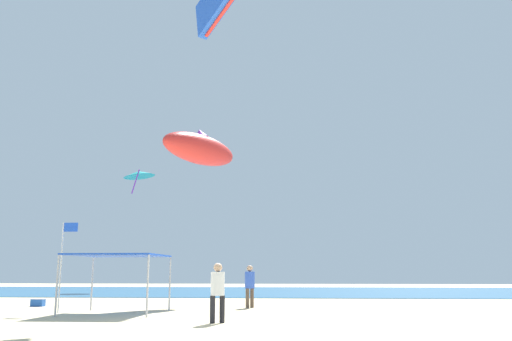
{
  "coord_description": "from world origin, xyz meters",
  "views": [
    {
      "loc": [
        2.82,
        -17.86,
        1.53
      ],
      "look_at": [
        0.62,
        10.21,
        6.83
      ],
      "focal_mm": 37.93,
      "sensor_mm": 36.0,
      "label": 1
    }
  ],
  "objects_px": {
    "person_leftmost": "(250,283)",
    "cooler_box": "(38,302)",
    "banner_flag": "(63,258)",
    "kite_inflatable_red": "(200,149)",
    "canopy_tent": "(119,257)",
    "person_near_tent": "(218,288)",
    "kite_delta_teal": "(139,174)"
  },
  "relations": [
    {
      "from": "person_leftmost",
      "to": "cooler_box",
      "type": "xyz_separation_m",
      "value": [
        -9.65,
        0.22,
        -0.89
      ]
    },
    {
      "from": "banner_flag",
      "to": "kite_inflatable_red",
      "type": "height_order",
      "value": "kite_inflatable_red"
    },
    {
      "from": "canopy_tent",
      "to": "person_near_tent",
      "type": "distance_m",
      "value": 5.68
    },
    {
      "from": "kite_inflatable_red",
      "to": "kite_delta_teal",
      "type": "xyz_separation_m",
      "value": [
        -8.65,
        18.07,
        2.1
      ]
    },
    {
      "from": "kite_inflatable_red",
      "to": "person_near_tent",
      "type": "bearing_deg",
      "value": -135.73
    },
    {
      "from": "canopy_tent",
      "to": "kite_delta_teal",
      "type": "relative_size",
      "value": 1.15
    },
    {
      "from": "banner_flag",
      "to": "kite_inflatable_red",
      "type": "bearing_deg",
      "value": 56.76
    },
    {
      "from": "person_leftmost",
      "to": "person_near_tent",
      "type": "bearing_deg",
      "value": -150.49
    },
    {
      "from": "banner_flag",
      "to": "cooler_box",
      "type": "height_order",
      "value": "banner_flag"
    },
    {
      "from": "canopy_tent",
      "to": "person_near_tent",
      "type": "xyz_separation_m",
      "value": [
        4.34,
        -3.51,
        -1.04
      ]
    },
    {
      "from": "canopy_tent",
      "to": "kite_inflatable_red",
      "type": "bearing_deg",
      "value": 74.08
    },
    {
      "from": "canopy_tent",
      "to": "person_near_tent",
      "type": "height_order",
      "value": "canopy_tent"
    },
    {
      "from": "person_near_tent",
      "to": "banner_flag",
      "type": "height_order",
      "value": "banner_flag"
    },
    {
      "from": "banner_flag",
      "to": "kite_inflatable_red",
      "type": "distance_m",
      "value": 9.4
    },
    {
      "from": "person_near_tent",
      "to": "kite_inflatable_red",
      "type": "bearing_deg",
      "value": -108.46
    },
    {
      "from": "person_near_tent",
      "to": "cooler_box",
      "type": "height_order",
      "value": "person_near_tent"
    },
    {
      "from": "person_leftmost",
      "to": "kite_delta_teal",
      "type": "bearing_deg",
      "value": 61.11
    },
    {
      "from": "canopy_tent",
      "to": "kite_delta_teal",
      "type": "xyz_separation_m",
      "value": [
        -6.8,
        24.53,
        7.77
      ]
    },
    {
      "from": "canopy_tent",
      "to": "person_leftmost",
      "type": "relative_size",
      "value": 1.83
    },
    {
      "from": "kite_inflatable_red",
      "to": "cooler_box",
      "type": "bearing_deg",
      "value": 140.68
    },
    {
      "from": "cooler_box",
      "to": "person_leftmost",
      "type": "bearing_deg",
      "value": -1.31
    },
    {
      "from": "person_leftmost",
      "to": "kite_inflatable_red",
      "type": "distance_m",
      "value": 7.77
    },
    {
      "from": "person_leftmost",
      "to": "kite_inflatable_red",
      "type": "relative_size",
      "value": 0.33
    },
    {
      "from": "kite_inflatable_red",
      "to": "kite_delta_teal",
      "type": "bearing_deg",
      "value": 55.78
    },
    {
      "from": "person_near_tent",
      "to": "person_leftmost",
      "type": "xyz_separation_m",
      "value": [
        0.34,
        7.21,
        0.01
      ]
    },
    {
      "from": "cooler_box",
      "to": "kite_delta_teal",
      "type": "relative_size",
      "value": 0.2
    },
    {
      "from": "banner_flag",
      "to": "kite_delta_teal",
      "type": "distance_m",
      "value": 25.95
    },
    {
      "from": "canopy_tent",
      "to": "cooler_box",
      "type": "height_order",
      "value": "canopy_tent"
    },
    {
      "from": "banner_flag",
      "to": "kite_delta_teal",
      "type": "xyz_separation_m",
      "value": [
        -4.54,
        24.34,
        7.78
      ]
    },
    {
      "from": "cooler_box",
      "to": "kite_delta_teal",
      "type": "xyz_separation_m",
      "value": [
        -1.84,
        20.61,
        9.68
      ]
    },
    {
      "from": "canopy_tent",
      "to": "kite_inflatable_red",
      "type": "distance_m",
      "value": 8.79
    },
    {
      "from": "person_near_tent",
      "to": "person_leftmost",
      "type": "bearing_deg",
      "value": -125.25
    }
  ]
}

